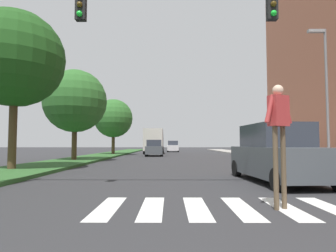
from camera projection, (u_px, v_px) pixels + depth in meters
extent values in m
plane|color=#2D2D30|center=(179.00, 156.00, 29.13)|extent=(140.00, 140.00, 0.00)
cube|color=silver|center=(108.00, 208.00, 5.86)|extent=(0.45, 2.20, 0.01)
cube|color=silver|center=(152.00, 208.00, 5.86)|extent=(0.45, 2.20, 0.01)
cube|color=silver|center=(197.00, 208.00, 5.85)|extent=(0.45, 2.20, 0.01)
cube|color=silver|center=(241.00, 208.00, 5.85)|extent=(0.45, 2.20, 0.01)
cube|color=silver|center=(286.00, 208.00, 5.84)|extent=(0.45, 2.20, 0.01)
cube|color=silver|center=(330.00, 208.00, 5.84)|extent=(0.45, 2.20, 0.01)
cube|color=#2D5B28|center=(98.00, 157.00, 27.18)|extent=(3.45, 64.00, 0.15)
cylinder|color=#4C3823|center=(13.00, 128.00, 13.36)|extent=(0.36, 0.36, 3.77)
sphere|color=#1E4C19|center=(15.00, 59.00, 13.55)|extent=(4.53, 4.53, 4.53)
cylinder|color=#4C3823|center=(74.00, 140.00, 20.75)|extent=(0.36, 0.36, 2.86)
sphere|color=#2D6628|center=(75.00, 101.00, 20.92)|extent=(4.53, 4.53, 4.53)
cylinder|color=#4C3823|center=(113.00, 142.00, 32.35)|extent=(0.36, 0.36, 2.69)
sphere|color=#2D6628|center=(113.00, 118.00, 32.51)|extent=(4.30, 4.30, 4.30)
cube|color=#9E9991|center=(267.00, 157.00, 27.10)|extent=(3.00, 64.00, 0.15)
cube|color=black|center=(81.00, 6.00, 8.03)|extent=(0.28, 0.20, 0.80)
sphere|color=#4C380F|center=(80.00, 4.00, 7.91)|extent=(0.16, 0.16, 0.16)
sphere|color=#19D833|center=(79.00, 14.00, 7.89)|extent=(0.16, 0.16, 0.16)
cube|color=black|center=(272.00, 6.00, 8.00)|extent=(0.28, 0.20, 0.80)
sphere|color=#4C380F|center=(273.00, 4.00, 7.88)|extent=(0.16, 0.16, 0.16)
sphere|color=#19D833|center=(274.00, 13.00, 7.86)|extent=(0.16, 0.16, 0.16)
cylinder|color=slate|center=(327.00, 96.00, 15.88)|extent=(0.14, 0.14, 7.50)
cube|color=gray|center=(316.00, 31.00, 16.10)|extent=(0.90, 0.24, 0.16)
cylinder|color=brown|center=(284.00, 167.00, 5.82)|extent=(0.14, 0.14, 1.65)
cylinder|color=brown|center=(276.00, 168.00, 5.72)|extent=(0.14, 0.14, 1.65)
cube|color=#B23333|center=(278.00, 111.00, 5.84)|extent=(0.45, 0.39, 0.62)
cylinder|color=#B23333|center=(287.00, 110.00, 5.95)|extent=(0.28, 0.20, 0.58)
cylinder|color=#B23333|center=(270.00, 109.00, 5.73)|extent=(0.28, 0.20, 0.58)
sphere|color=beige|center=(278.00, 90.00, 5.87)|extent=(0.30, 0.30, 0.22)
cube|color=#474C51|center=(278.00, 161.00, 9.74)|extent=(2.22, 4.72, 0.96)
cube|color=#2D333D|center=(275.00, 136.00, 10.03)|extent=(1.85, 2.64, 0.79)
cylinder|color=black|center=(278.00, 180.00, 7.82)|extent=(0.27, 0.65, 0.64)
cylinder|color=black|center=(279.00, 168.00, 11.62)|extent=(0.27, 0.65, 0.64)
cylinder|color=black|center=(237.00, 168.00, 11.51)|extent=(0.27, 0.65, 0.64)
cube|color=#474C51|center=(154.00, 150.00, 30.19)|extent=(1.84, 4.09, 0.80)
cube|color=#2D333D|center=(154.00, 143.00, 30.03)|extent=(1.56, 1.86, 0.65)
cylinder|color=black|center=(147.00, 152.00, 31.71)|extent=(0.24, 0.65, 0.64)
cylinder|color=black|center=(162.00, 152.00, 31.75)|extent=(0.24, 0.65, 0.64)
cylinder|color=black|center=(146.00, 153.00, 28.59)|extent=(0.24, 0.65, 0.64)
cylinder|color=black|center=(162.00, 153.00, 28.63)|extent=(0.24, 0.65, 0.64)
cube|color=silver|center=(173.00, 148.00, 45.05)|extent=(1.77, 4.10, 0.82)
cube|color=#2D333D|center=(173.00, 143.00, 44.89)|extent=(1.54, 1.85, 0.67)
cylinder|color=black|center=(168.00, 150.00, 46.63)|extent=(0.23, 0.64, 0.64)
cylinder|color=black|center=(178.00, 150.00, 46.61)|extent=(0.23, 0.64, 0.64)
cylinder|color=black|center=(168.00, 150.00, 43.46)|extent=(0.23, 0.64, 0.64)
cylinder|color=black|center=(178.00, 150.00, 43.44)|extent=(0.23, 0.64, 0.64)
cube|color=#B7B7BC|center=(155.00, 142.00, 39.30)|extent=(2.30, 2.00, 2.20)
cube|color=beige|center=(154.00, 140.00, 36.23)|extent=(2.30, 4.20, 2.70)
cylinder|color=black|center=(147.00, 150.00, 39.25)|extent=(0.30, 0.90, 0.90)
cylinder|color=black|center=(163.00, 150.00, 39.24)|extent=(0.30, 0.90, 0.90)
cylinder|color=black|center=(144.00, 150.00, 35.11)|extent=(0.30, 0.90, 0.90)
cylinder|color=black|center=(162.00, 150.00, 35.10)|extent=(0.30, 0.90, 0.90)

